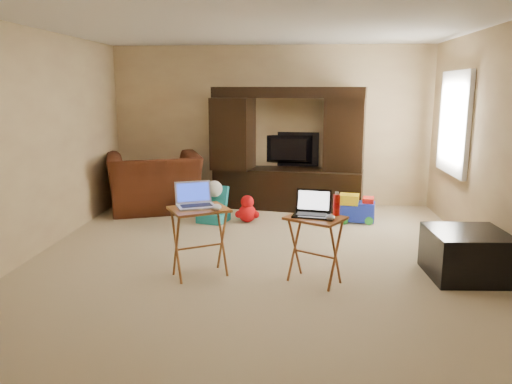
# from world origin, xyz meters

# --- Properties ---
(floor) EXTENTS (5.50, 5.50, 0.00)m
(floor) POSITION_xyz_m (0.00, 0.00, 0.00)
(floor) COLOR tan
(floor) RESTS_ON ground
(ceiling) EXTENTS (5.50, 5.50, 0.00)m
(ceiling) POSITION_xyz_m (0.00, 0.00, 2.50)
(ceiling) COLOR silver
(ceiling) RESTS_ON ground
(wall_back) EXTENTS (5.00, 0.00, 5.00)m
(wall_back) POSITION_xyz_m (0.00, 2.75, 1.25)
(wall_back) COLOR tan
(wall_back) RESTS_ON ground
(wall_front) EXTENTS (5.00, 0.00, 5.00)m
(wall_front) POSITION_xyz_m (0.00, -2.75, 1.25)
(wall_front) COLOR tan
(wall_front) RESTS_ON ground
(wall_left) EXTENTS (0.00, 5.50, 5.50)m
(wall_left) POSITION_xyz_m (-2.50, 0.00, 1.25)
(wall_left) COLOR tan
(wall_left) RESTS_ON ground
(wall_right) EXTENTS (0.00, 5.50, 5.50)m
(wall_right) POSITION_xyz_m (2.50, 0.00, 1.25)
(wall_right) COLOR tan
(wall_right) RESTS_ON ground
(window_pane) EXTENTS (0.00, 1.20, 1.20)m
(window_pane) POSITION_xyz_m (2.48, 1.55, 1.40)
(window_pane) COLOR white
(window_pane) RESTS_ON ground
(window_frame) EXTENTS (0.06, 1.14, 1.34)m
(window_frame) POSITION_xyz_m (2.46, 1.55, 1.40)
(window_frame) COLOR white
(window_frame) RESTS_ON ground
(entertainment_center) EXTENTS (2.34, 0.96, 1.86)m
(entertainment_center) POSITION_xyz_m (0.28, 2.44, 0.93)
(entertainment_center) COLOR black
(entertainment_center) RESTS_ON floor
(television) EXTENTS (0.95, 0.22, 0.54)m
(television) POSITION_xyz_m (0.28, 2.66, 0.89)
(television) COLOR black
(television) RESTS_ON entertainment_center
(recliner) EXTENTS (1.67, 1.57, 0.87)m
(recliner) POSITION_xyz_m (-1.74, 2.13, 0.44)
(recliner) COLOR #491B0F
(recliner) RESTS_ON floor
(child_rocker) EXTENTS (0.48, 0.52, 0.50)m
(child_rocker) POSITION_xyz_m (-0.74, 1.54, 0.25)
(child_rocker) COLOR teal
(child_rocker) RESTS_ON floor
(plush_toy) EXTENTS (0.35, 0.29, 0.39)m
(plush_toy) POSITION_xyz_m (-0.26, 1.55, 0.19)
(plush_toy) COLOR red
(plush_toy) RESTS_ON floor
(push_toy) EXTENTS (0.59, 0.47, 0.40)m
(push_toy) POSITION_xyz_m (1.25, 1.69, 0.20)
(push_toy) COLOR #1A2ED1
(push_toy) RESTS_ON floor
(ottoman) EXTENTS (0.77, 0.77, 0.47)m
(ottoman) POSITION_xyz_m (2.11, -0.34, 0.23)
(ottoman) COLOR black
(ottoman) RESTS_ON floor
(tray_table_left) EXTENTS (0.68, 0.64, 0.70)m
(tray_table_left) POSITION_xyz_m (-0.53, -0.52, 0.35)
(tray_table_left) COLOR #976024
(tray_table_left) RESTS_ON floor
(tray_table_right) EXTENTS (0.64, 0.60, 0.65)m
(tray_table_right) POSITION_xyz_m (0.60, -0.60, 0.33)
(tray_table_right) COLOR #9A5525
(tray_table_right) RESTS_ON floor
(laptop_left) EXTENTS (0.45, 0.42, 0.24)m
(laptop_left) POSITION_xyz_m (-0.56, -0.49, 0.82)
(laptop_left) COLOR silver
(laptop_left) RESTS_ON tray_table_left
(laptop_right) EXTENTS (0.39, 0.34, 0.24)m
(laptop_right) POSITION_xyz_m (0.56, -0.58, 0.77)
(laptop_right) COLOR black
(laptop_right) RESTS_ON tray_table_right
(mouse_left) EXTENTS (0.11, 0.15, 0.06)m
(mouse_left) POSITION_xyz_m (-0.34, -0.59, 0.73)
(mouse_left) COLOR silver
(mouse_left) RESTS_ON tray_table_left
(mouse_right) EXTENTS (0.10, 0.14, 0.05)m
(mouse_right) POSITION_xyz_m (0.73, -0.72, 0.68)
(mouse_right) COLOR #434348
(mouse_right) RESTS_ON tray_table_right
(water_bottle) EXTENTS (0.06, 0.06, 0.20)m
(water_bottle) POSITION_xyz_m (0.80, -0.52, 0.75)
(water_bottle) COLOR red
(water_bottle) RESTS_ON tray_table_right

